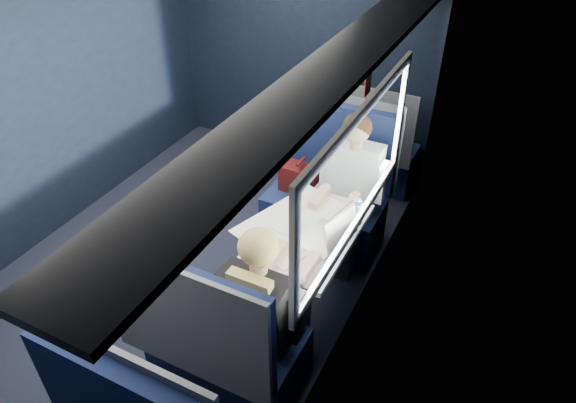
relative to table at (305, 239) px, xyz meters
The scene contains 12 objects.
ground 1.23m from the table, behind, with size 2.80×4.20×0.01m, color black.
room_shell 1.30m from the table, behind, with size 3.00×4.40×2.40m.
table is the anchor object (origin of this frame).
seat_bay_near 0.92m from the table, 102.51° to the left, with size 1.04×0.62×1.26m.
seat_bay_far 0.93m from the table, 101.78° to the right, with size 1.04×0.62×1.26m.
seat_row_front 1.82m from the table, 95.80° to the left, with size 1.04×0.51×1.16m.
man 0.70m from the table, 84.48° to the left, with size 0.53×0.56×1.32m.
woman 0.71m from the table, 84.55° to the right, with size 0.53×0.56×1.32m.
papers 0.12m from the table, 148.69° to the left, with size 0.56×0.81×0.01m, color white.
laptop 0.25m from the table, ahead, with size 0.33×0.39×0.26m.
bottle_small 0.42m from the table, 39.78° to the left, with size 0.06×0.06×0.19m.
cup 0.48m from the table, 59.77° to the left, with size 0.06×0.06×0.08m, color white.
Camera 1 is at (2.16, -2.53, 3.01)m, focal length 32.00 mm.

